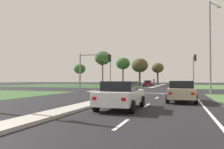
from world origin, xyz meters
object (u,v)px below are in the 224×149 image
Objects in this scene: traffic_signal_near_left at (92,65)px; treeline_third at (123,64)px; treeline_second at (103,58)px; treeline_fourth at (140,65)px; car_maroon_fourth at (148,83)px; car_beige_near at (181,91)px; car_white_second at (121,95)px; traffic_signal_far_right at (194,65)px; pedestrian_at_median at (154,81)px; treeline_fifth at (158,68)px; street_lamp_second at (211,43)px; treeline_near at (80,69)px; traffic_signal_far_left at (107,68)px.

treeline_third reaches higher than traffic_signal_near_left.
treeline_second is 11.51m from treeline_fourth.
car_beige_near is at bearing 102.06° from car_maroon_fourth.
traffic_signal_far_right is (5.22, 26.21, 3.20)m from car_white_second.
car_maroon_fourth is at bearing -69.05° from treeline_fourth.
treeline_second is at bearing 38.27° from pedestrian_at_median.
treeline_fourth is at bearing 7.05° from treeline_second.
car_beige_near is at bearing -82.25° from treeline_fifth.
street_lamp_second reaches higher than treeline_fifth.
car_maroon_fourth is 19.13m from treeline_second.
car_maroon_fourth is 29.59m from street_lamp_second.
street_lamp_second is 5.60× the size of pedestrian_at_median.
pedestrian_at_median reaches higher than car_maroon_fourth.
treeline_fourth reaches higher than car_beige_near.
treeline_near reaches higher than traffic_signal_near_left.
treeline_near is (-23.91, 10.94, 4.42)m from car_maroon_fourth.
street_lamp_second is 1.28× the size of treeline_fourth.
traffic_signal_far_right is at bearing 95.28° from street_lamp_second.
treeline_near is (-33.67, 25.99, 1.19)m from traffic_signal_far_right.
treeline_third is (-17.37, 48.63, 5.93)m from car_beige_near.
traffic_signal_far_left is (-15.20, 0.21, -0.22)m from traffic_signal_far_right.
pedestrian_at_median is 23.91m from treeline_second.
traffic_signal_far_left is at bearing 98.64° from traffic_signal_near_left.
treeline_second reaches higher than pedestrian_at_median.
car_beige_near is at bearing -109.03° from street_lamp_second.
traffic_signal_far_left is 0.63× the size of treeline_third.
car_white_second is at bearing -69.31° from traffic_signal_far_left.
treeline_third reaches higher than car_maroon_fourth.
treeline_fourth reaches higher than traffic_signal_near_left.
car_white_second is at bearing -86.26° from treeline_fifth.
traffic_signal_far_right reaches higher than pedestrian_at_median.
pedestrian_at_median is (-5.59, 30.18, 0.47)m from car_beige_near.
car_white_second is 0.75× the size of traffic_signal_far_right.
car_beige_near is at bearing -95.50° from traffic_signal_far_right.
treeline_fourth reaches higher than pedestrian_at_median.
traffic_signal_far_right is 33.76m from treeline_third.
pedestrian_at_median is 0.27× the size of treeline_fifth.
treeline_fifth is at bearing 83.28° from traffic_signal_near_left.
treeline_near is 14.43m from treeline_third.
pedestrian_at_median is (7.58, 8.84, -2.51)m from traffic_signal_far_left.
traffic_signal_far_right is at bearing 39.40° from traffic_signal_near_left.
traffic_signal_far_right is 12.19m from street_lamp_second.
treeline_fifth is at bearing 6.15° from treeline_third.
traffic_signal_near_left is (-8.27, 15.14, 2.83)m from car_white_second.
car_white_second is (-3.18, -5.08, -0.00)m from car_beige_near.
treeline_fourth is 5.93m from treeline_fifth.
traffic_signal_far_right is 15.20m from traffic_signal_far_left.
traffic_signal_far_right is at bearing 78.74° from car_white_second.
treeline_third is at bearing 125.22° from traffic_signal_far_right.
car_white_second is at bearing 173.07° from pedestrian_at_median.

